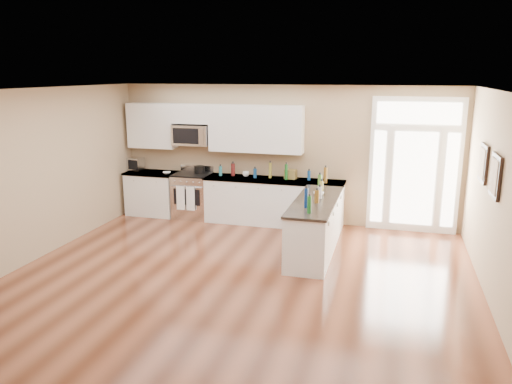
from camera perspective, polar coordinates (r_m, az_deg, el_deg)
ground at (r=6.97m, az=-4.03°, el=-12.37°), size 8.00×8.00×0.00m
room_shell at (r=6.41m, az=-4.28°, el=1.49°), size 8.00×8.00×8.00m
back_cabinet_left at (r=11.13m, az=-11.71°, el=-0.28°), size 1.10×0.66×0.94m
back_cabinet_right at (r=10.20m, az=2.01°, el=-1.27°), size 2.85×0.66×0.94m
peninsula_cabinet at (r=8.63m, az=6.74°, el=-4.14°), size 0.69×2.32×0.94m
upper_cabinet_left at (r=11.01m, az=-11.79°, el=7.44°), size 1.04×0.33×0.95m
upper_cabinet_right at (r=10.16m, az=-0.02°, el=7.23°), size 1.94×0.33×0.95m
upper_cabinet_short at (r=10.59m, az=-7.32°, el=8.87°), size 0.82×0.33×0.40m
microwave at (r=10.60m, az=-7.33°, el=6.48°), size 0.78×0.41×0.42m
entry_door at (r=10.01m, az=17.66°, el=2.89°), size 1.70×0.10×2.60m
wall_art_near at (r=8.32m, az=24.54°, el=3.02°), size 0.05×0.58×0.58m
wall_art_far at (r=7.35m, az=25.68°, el=1.66°), size 0.05×0.58×0.58m
kitchen_range at (r=10.73m, az=-7.26°, el=-0.39°), size 0.76×0.68×1.08m
stockpot at (r=10.65m, az=-6.46°, el=2.61°), size 0.23×0.23×0.17m
toaster_oven at (r=11.31m, az=-13.57°, el=3.16°), size 0.37×0.31×0.27m
cardboard_box at (r=10.11m, az=3.97°, el=2.06°), size 0.25×0.20×0.19m
bowl_left at (r=10.76m, az=-10.16°, el=2.17°), size 0.22×0.22×0.04m
bowl_peninsula at (r=8.82m, az=7.18°, el=-0.17°), size 0.24×0.24×0.06m
cup_counter at (r=10.30m, az=-1.16°, el=2.06°), size 0.18×0.18×0.11m
counter_bottles at (r=9.31m, az=3.99°, el=1.27°), size 2.34×2.46×0.31m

